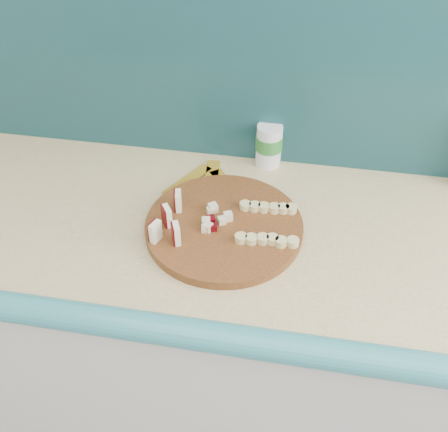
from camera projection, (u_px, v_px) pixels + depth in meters
kitchen_counter at (333, 357)px, 1.40m from camera, size 2.20×0.63×0.91m
backsplash at (379, 78)px, 1.15m from camera, size 2.20×0.02×0.50m
cutting_board at (224, 226)px, 1.12m from camera, size 0.38×0.38×0.02m
apple_wedges at (169, 220)px, 1.09m from camera, size 0.06×0.14×0.05m
apple_chunks at (214, 219)px, 1.11m from camera, size 0.06×0.06×0.02m
banana_slices at (268, 223)px, 1.10m from camera, size 0.14×0.14×0.02m
canister at (269, 145)px, 1.28m from camera, size 0.07×0.07×0.11m
banana_peel at (209, 182)px, 1.26m from camera, size 0.21×0.18×0.01m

